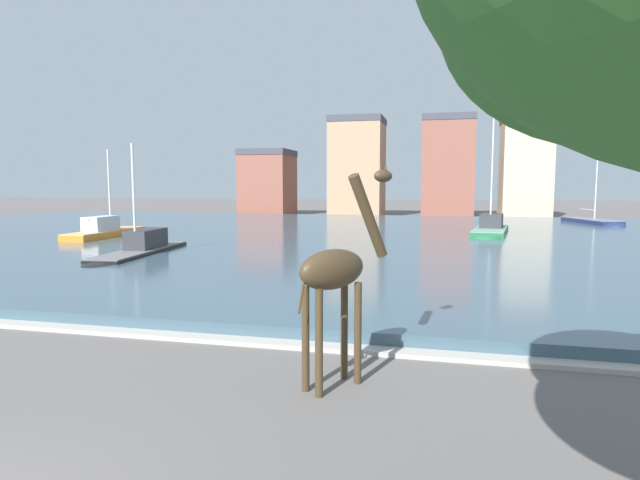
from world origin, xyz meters
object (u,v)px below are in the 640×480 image
object	(u,v)px
sailboat_navy	(595,223)
sailboat_black	(137,252)
sailboat_orange	(111,233)
sailboat_green	(490,231)
giraffe_statue	(337,273)

from	to	relation	value
sailboat_navy	sailboat_black	size ratio (longest dim) A/B	0.97
sailboat_orange	sailboat_black	world-z (taller)	sailboat_orange
sailboat_navy	sailboat_orange	bearing A→B (deg)	-150.07
sailboat_green	giraffe_statue	bearing A→B (deg)	-99.84
sailboat_green	sailboat_black	distance (m)	25.03
sailboat_navy	giraffe_statue	bearing A→B (deg)	-109.87
giraffe_statue	sailboat_navy	xyz separation A→B (m)	(15.74, 43.56, -1.80)
giraffe_statue	sailboat_black	xyz separation A→B (m)	(-13.42, 14.03, -1.73)
giraffe_statue	sailboat_green	bearing A→B (deg)	80.16
sailboat_black	giraffe_statue	bearing A→B (deg)	-46.29
sailboat_navy	sailboat_orange	distance (m)	42.26
sailboat_green	sailboat_black	world-z (taller)	sailboat_green
sailboat_orange	giraffe_statue	bearing A→B (deg)	-47.09
sailboat_orange	sailboat_green	world-z (taller)	sailboat_green
sailboat_orange	sailboat_green	bearing A→B (deg)	17.31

